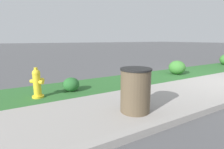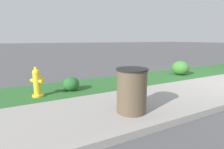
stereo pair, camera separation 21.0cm
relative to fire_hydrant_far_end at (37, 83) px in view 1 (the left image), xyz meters
The scene contains 5 objects.
grass_verge 5.42m from the fire_hydrant_far_end, ahead, with size 18.00×1.69×0.01m, color #2D662D.
fire_hydrant_far_end is the anchor object (origin of this frame).
trash_bin 2.33m from the fire_hydrant_far_end, 50.99° to the right, with size 0.58×0.58×0.83m.
shrub_bush_near_lamp 0.85m from the fire_hydrant_far_end, ahead, with size 0.43×0.43×0.36m.
shrub_bush_mid_verge 5.09m from the fire_hydrant_far_end, ahead, with size 0.63×0.63×0.53m.
Camera 1 is at (-5.88, -2.80, 1.36)m, focal length 28.00 mm.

